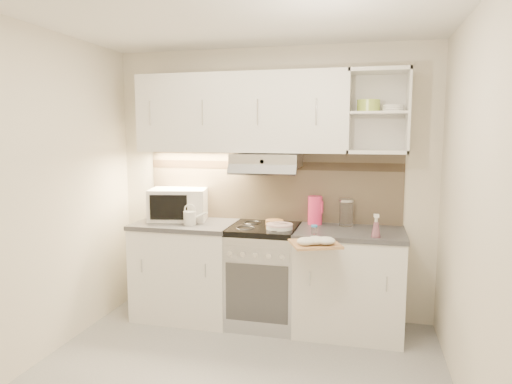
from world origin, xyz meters
TOP-DOWN VIEW (x-y plane):
  - room_shell at (0.00, 0.37)m, footprint 3.04×2.84m
  - base_cabinet_left at (-0.75, 1.10)m, footprint 0.90×0.60m
  - worktop_left at (-0.75, 1.10)m, footprint 0.92×0.62m
  - base_cabinet_right at (0.75, 1.10)m, footprint 0.90×0.60m
  - worktop_right at (0.75, 1.10)m, footprint 0.92×0.62m
  - electric_range at (0.00, 1.10)m, footprint 0.60×0.60m
  - microwave at (-0.86, 1.21)m, footprint 0.60×0.49m
  - watering_can at (-0.66, 1.01)m, footprint 0.22×0.12m
  - plate_stack at (0.15, 1.02)m, footprint 0.23×0.23m
  - bread_loaf at (0.08, 1.19)m, footprint 0.16×0.16m
  - pink_pitcher at (0.43, 1.29)m, footprint 0.14×0.13m
  - glass_jar at (0.71, 1.28)m, footprint 0.13×0.13m
  - spice_jar at (0.47, 0.88)m, footprint 0.05×0.05m
  - spray_bottle at (0.96, 0.88)m, footprint 0.08×0.08m
  - cutting_board at (0.50, 0.67)m, footprint 0.45×0.44m
  - dish_towel at (0.52, 0.63)m, footprint 0.34×0.31m

SIDE VIEW (x-z plane):
  - base_cabinet_left at x=-0.75m, z-range 0.00..0.86m
  - base_cabinet_right at x=0.75m, z-range 0.00..0.86m
  - electric_range at x=0.00m, z-range 0.00..0.90m
  - cutting_board at x=0.50m, z-range 0.86..0.88m
  - worktop_left at x=-0.75m, z-range 0.86..0.90m
  - worktop_right at x=0.75m, z-range 0.86..0.90m
  - dish_towel at x=0.52m, z-range 0.88..0.96m
  - bread_loaf at x=0.08m, z-range 0.90..0.94m
  - plate_stack at x=0.15m, z-range 0.90..0.95m
  - spice_jar at x=0.47m, z-range 0.90..0.98m
  - watering_can at x=-0.66m, z-range 0.87..1.06m
  - spray_bottle at x=0.96m, z-range 0.88..1.08m
  - glass_jar at x=0.71m, z-range 0.90..1.14m
  - pink_pitcher at x=0.43m, z-range 0.90..1.16m
  - microwave at x=-0.86m, z-range 0.90..1.20m
  - room_shell at x=0.00m, z-range 0.37..2.89m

